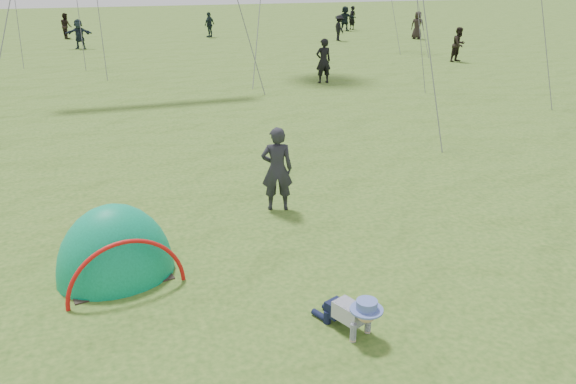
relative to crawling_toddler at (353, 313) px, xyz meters
name	(u,v)px	position (x,y,z in m)	size (l,w,h in m)	color
ground	(267,332)	(-1.05, 0.35, -0.29)	(140.00, 140.00, 0.00)	#2C4F19
crawling_toddler	(353,313)	(0.00, 0.00, 0.00)	(0.53, 0.76, 0.58)	black
popup_tent	(117,274)	(-2.77, 2.51, -0.29)	(1.76, 1.45, 2.28)	#087647
standing_adult	(277,169)	(0.34, 4.10, 0.53)	(0.60, 0.39, 1.64)	black
crowd_person_2	(209,25)	(5.27, 33.63, 0.53)	(0.97, 0.40, 1.65)	#19252A
crowd_person_3	(339,28)	(12.74, 28.83, 0.51)	(1.04, 0.60, 1.61)	black
crowd_person_5	(79,34)	(-3.11, 30.27, 0.54)	(1.55, 0.49, 1.67)	#1A2430
crowd_person_6	(323,61)	(6.18, 15.81, 0.60)	(0.65, 0.42, 1.77)	black
crowd_person_7	(459,44)	(14.77, 18.84, 0.55)	(0.81, 0.63, 1.68)	black
crowd_person_10	(417,25)	(18.06, 28.10, 0.59)	(0.86, 0.56, 1.77)	black
crowd_person_11	(345,18)	(15.79, 34.58, 0.60)	(1.65, 0.52, 1.78)	black
crowd_person_12	(352,18)	(16.64, 35.14, 0.58)	(0.63, 0.41, 1.73)	black
crowd_person_13	(66,26)	(-3.90, 36.01, 0.53)	(0.80, 0.62, 1.64)	black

